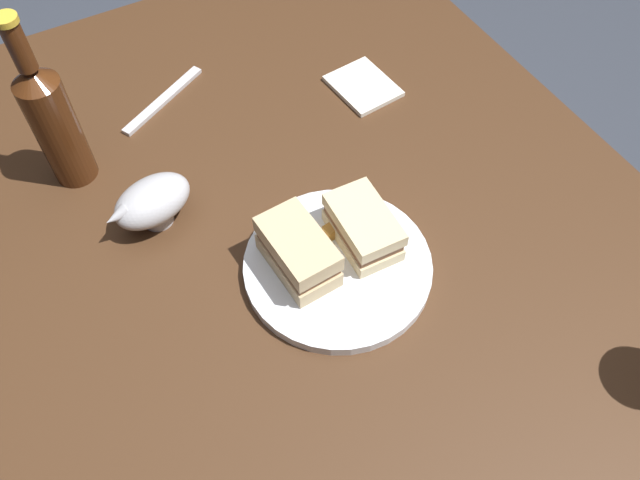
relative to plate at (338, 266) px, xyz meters
The scene contains 13 objects.
ground_plane 0.77m from the plate, 11.19° to the left, with size 6.00×6.00×0.00m, color #333842.
dining_table 0.39m from the plate, 11.19° to the left, with size 1.25×1.00×0.76m, color #422816.
plate is the anchor object (origin of this frame).
sandwich_half_left 0.06m from the plate, 69.76° to the right, with size 0.11×0.07×0.05m.
sandwich_half_right 0.07m from the plate, 65.15° to the left, with size 0.12×0.07×0.07m.
potato_wedge_front 0.07m from the plate, 49.16° to the left, with size 0.05×0.02×0.02m, color #AD702D.
potato_wedge_middle 0.06m from the plate, 40.43° to the right, with size 0.04×0.02×0.02m, color #AD702D.
potato_wedge_back 0.08m from the plate, 41.90° to the left, with size 0.05×0.02×0.02m, color #AD702D.
potato_wedge_left_edge 0.06m from the plate, 31.62° to the right, with size 0.05×0.02×0.02m, color #B77F33.
gravy_boat 0.27m from the plate, 42.89° to the left, with size 0.10×0.13×0.07m.
cider_bottle 0.44m from the plate, 37.07° to the left, with size 0.06×0.06×0.28m.
napkin 0.36m from the plate, 36.69° to the right, with size 0.11×0.09×0.01m, color silver.
fork 0.43m from the plate, 11.72° to the left, with size 0.18×0.02×0.01m, color silver.
Camera 1 is at (-0.47, 0.23, 1.49)m, focal length 36.11 mm.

